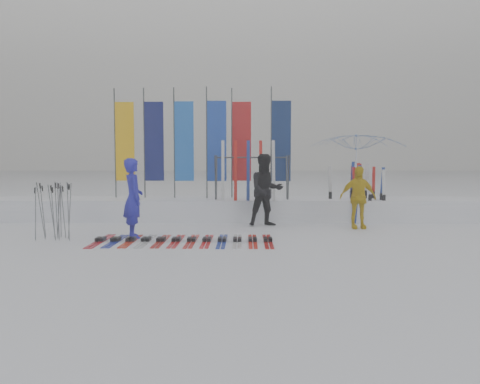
{
  "coord_description": "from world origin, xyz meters",
  "views": [
    {
      "loc": [
        0.3,
        -8.84,
        1.74
      ],
      "look_at": [
        0.2,
        1.6,
        1.0
      ],
      "focal_mm": 35.0,
      "sensor_mm": 36.0,
      "label": 1
    }
  ],
  "objects_px": {
    "person_yellow": "(358,197)",
    "tent_canopy": "(358,173)",
    "person_blue": "(133,198)",
    "person_black": "(266,190)",
    "ski_rack": "(252,172)",
    "ski_row": "(185,240)"
  },
  "relations": [
    {
      "from": "person_yellow",
      "to": "tent_canopy",
      "type": "relative_size",
      "value": 0.54
    },
    {
      "from": "person_yellow",
      "to": "person_blue",
      "type": "bearing_deg",
      "value": -169.07
    },
    {
      "from": "person_black",
      "to": "person_blue",
      "type": "bearing_deg",
      "value": -161.34
    },
    {
      "from": "person_yellow",
      "to": "tent_canopy",
      "type": "xyz_separation_m",
      "value": [
        0.63,
        2.68,
        0.53
      ]
    },
    {
      "from": "person_blue",
      "to": "ski_rack",
      "type": "bearing_deg",
      "value": -68.07
    },
    {
      "from": "person_yellow",
      "to": "tent_canopy",
      "type": "bearing_deg",
      "value": 72.55
    },
    {
      "from": "person_yellow",
      "to": "ski_rack",
      "type": "bearing_deg",
      "value": 148.01
    },
    {
      "from": "person_blue",
      "to": "person_yellow",
      "type": "distance_m",
      "value": 5.48
    },
    {
      "from": "person_yellow",
      "to": "ski_row",
      "type": "height_order",
      "value": "person_yellow"
    },
    {
      "from": "person_black",
      "to": "tent_canopy",
      "type": "relative_size",
      "value": 0.64
    },
    {
      "from": "ski_row",
      "to": "ski_rack",
      "type": "distance_m",
      "value": 3.84
    },
    {
      "from": "tent_canopy",
      "to": "ski_rack",
      "type": "distance_m",
      "value": 3.51
    },
    {
      "from": "ski_rack",
      "to": "tent_canopy",
      "type": "bearing_deg",
      "value": 21.7
    },
    {
      "from": "tent_canopy",
      "to": "person_black",
      "type": "bearing_deg",
      "value": -142.32
    },
    {
      "from": "person_black",
      "to": "tent_canopy",
      "type": "bearing_deg",
      "value": 24.48
    },
    {
      "from": "person_black",
      "to": "ski_rack",
      "type": "distance_m",
      "value": 1.11
    },
    {
      "from": "person_black",
      "to": "ski_rack",
      "type": "relative_size",
      "value": 0.92
    },
    {
      "from": "ski_row",
      "to": "person_yellow",
      "type": "bearing_deg",
      "value": 24.93
    },
    {
      "from": "person_black",
      "to": "tent_canopy",
      "type": "xyz_separation_m",
      "value": [
        2.91,
        2.25,
        0.37
      ]
    },
    {
      "from": "person_black",
      "to": "person_yellow",
      "type": "height_order",
      "value": "person_black"
    },
    {
      "from": "person_blue",
      "to": "person_black",
      "type": "xyz_separation_m",
      "value": [
        3.01,
        1.87,
        0.06
      ]
    },
    {
      "from": "person_blue",
      "to": "person_yellow",
      "type": "xyz_separation_m",
      "value": [
        5.28,
        1.43,
        -0.1
      ]
    }
  ]
}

